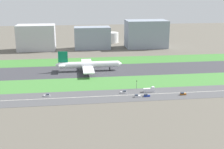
{
  "coord_description": "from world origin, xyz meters",
  "views": [
    {
      "loc": [
        -43.49,
        -278.24,
        75.12
      ],
      "look_at": [
        -11.32,
        -36.5,
        6.0
      ],
      "focal_mm": 47.74,
      "sensor_mm": 36.0,
      "label": 1
    }
  ],
  "objects": [
    {
      "name": "office_tower",
      "position": [
        55.31,
        114.0,
        18.32
      ],
      "size": [
        54.78,
        32.24,
        36.65
      ],
      "primitive_type": "cube",
      "color": "gray",
      "rests_on": "ground_plane"
    },
    {
      "name": "airliner",
      "position": [
        -29.97,
        0.0,
        6.23
      ],
      "size": [
        65.0,
        56.0,
        19.7
      ],
      "color": "white",
      "rests_on": "runway"
    },
    {
      "name": "car_1",
      "position": [
        8.73,
        -78.0,
        0.92
      ],
      "size": [
        4.4,
        1.8,
        2.0
      ],
      "rotation": [
        0.0,
        0.0,
        3.14
      ],
      "color": "navy",
      "rests_on": "highway"
    },
    {
      "name": "highway",
      "position": [
        0.0,
        -73.0,
        0.05
      ],
      "size": [
        280.0,
        28.0,
        0.1
      ],
      "primitive_type": "cube",
      "color": "#4C4C4F",
      "rests_on": "ground_plane"
    },
    {
      "name": "truck_0",
      "position": [
        13.22,
        -68.0,
        1.67
      ],
      "size": [
        8.4,
        2.5,
        4.0
      ],
      "color": "silver",
      "rests_on": "highway"
    },
    {
      "name": "terminal_building",
      "position": [
        -90.0,
        114.0,
        16.39
      ],
      "size": [
        47.88,
        28.44,
        32.77
      ],
      "primitive_type": "cube",
      "color": "#B2B2B7",
      "rests_on": "ground_plane"
    },
    {
      "name": "highway_centerline",
      "position": [
        0.0,
        -73.0,
        0.11
      ],
      "size": [
        266.0,
        0.5,
        0.01
      ],
      "primitive_type": "cube",
      "color": "silver",
      "rests_on": "highway"
    },
    {
      "name": "runway",
      "position": [
        0.0,
        0.0,
        0.05
      ],
      "size": [
        280.0,
        46.0,
        0.1
      ],
      "primitive_type": "cube",
      "color": "#38383D",
      "rests_on": "ground_plane"
    },
    {
      "name": "car_2",
      "position": [
        36.48,
        -78.0,
        0.92
      ],
      "size": [
        4.4,
        1.8,
        2.0
      ],
      "rotation": [
        0.0,
        0.0,
        3.14
      ],
      "color": "brown",
      "rests_on": "highway"
    },
    {
      "name": "car_5",
      "position": [
        -6.57,
        -68.0,
        0.92
      ],
      "size": [
        4.4,
        1.8,
        2.0
      ],
      "color": "silver",
      "rests_on": "highway"
    },
    {
      "name": "ground_plane",
      "position": [
        0.0,
        0.0,
        0.0
      ],
      "size": [
        800.0,
        800.0,
        0.0
      ],
      "primitive_type": "plane",
      "color": "#5B564C"
    },
    {
      "name": "car_3",
      "position": [
        1.74,
        -78.0,
        0.92
      ],
      "size": [
        4.4,
        1.8,
        2.0
      ],
      "rotation": [
        0.0,
        0.0,
        3.14
      ],
      "color": "silver",
      "rests_on": "highway"
    },
    {
      "name": "car_0",
      "position": [
        -63.63,
        -68.0,
        0.92
      ],
      "size": [
        4.4,
        1.8,
        2.0
      ],
      "color": "silver",
      "rests_on": "highway"
    },
    {
      "name": "hangar_building",
      "position": [
        -17.74,
        114.0,
        14.51
      ],
      "size": [
        46.88,
        24.85,
        29.02
      ],
      "primitive_type": "cube",
      "color": "gray",
      "rests_on": "ground_plane"
    },
    {
      "name": "traffic_light",
      "position": [
        5.1,
        -60.01,
        4.29
      ],
      "size": [
        0.36,
        0.5,
        7.2
      ],
      "color": "#4C4C51",
      "rests_on": "highway"
    },
    {
      "name": "grass_median_north",
      "position": [
        0.0,
        41.0,
        0.05
      ],
      "size": [
        280.0,
        36.0,
        0.1
      ],
      "primitive_type": "cube",
      "color": "#3D7A33",
      "rests_on": "ground_plane"
    },
    {
      "name": "grass_median_south",
      "position": [
        0.0,
        -41.0,
        0.05
      ],
      "size": [
        280.0,
        36.0,
        0.1
      ],
      "primitive_type": "cube",
      "color": "#427F38",
      "rests_on": "ground_plane"
    },
    {
      "name": "fuel_tank_west",
      "position": [
        13.98,
        159.0,
        7.5
      ],
      "size": [
        20.44,
        20.44,
        15.0
      ],
      "primitive_type": "cylinder",
      "color": "silver",
      "rests_on": "ground_plane"
    }
  ]
}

